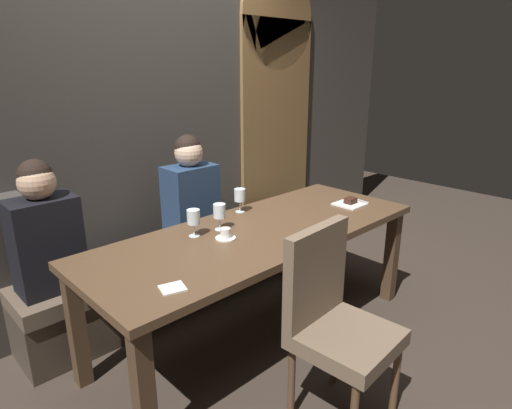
# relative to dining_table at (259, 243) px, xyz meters

# --- Properties ---
(ground) EXTENTS (9.00, 9.00, 0.00)m
(ground) POSITION_rel_dining_table_xyz_m (0.00, 0.00, -0.65)
(ground) COLOR #382D26
(back_wall_tiled) EXTENTS (6.00, 0.12, 3.00)m
(back_wall_tiled) POSITION_rel_dining_table_xyz_m (0.00, 1.22, 0.85)
(back_wall_tiled) COLOR #423D38
(back_wall_tiled) RESTS_ON ground
(arched_door) EXTENTS (0.90, 0.05, 2.55)m
(arched_door) POSITION_rel_dining_table_xyz_m (1.35, 1.15, 0.71)
(arched_door) COLOR olive
(arched_door) RESTS_ON ground
(dining_table) EXTENTS (2.20, 0.84, 0.74)m
(dining_table) POSITION_rel_dining_table_xyz_m (0.00, 0.00, 0.00)
(dining_table) COLOR #493422
(dining_table) RESTS_ON ground
(banquette_bench) EXTENTS (2.50, 0.44, 0.45)m
(banquette_bench) POSITION_rel_dining_table_xyz_m (0.00, 0.70, -0.42)
(banquette_bench) COLOR #40352A
(banquette_bench) RESTS_ON ground
(chair_near_side) EXTENTS (0.47, 0.47, 0.98)m
(chair_near_side) POSITION_rel_dining_table_xyz_m (-0.20, -0.72, -0.09)
(chair_near_side) COLOR brown
(chair_near_side) RESTS_ON ground
(diner_redhead) EXTENTS (0.36, 0.24, 0.77)m
(diner_redhead) POSITION_rel_dining_table_xyz_m (-1.01, 0.70, 0.16)
(diner_redhead) COLOR black
(diner_redhead) RESTS_ON banquette_bench
(diner_bearded) EXTENTS (0.36, 0.24, 0.79)m
(diner_bearded) POSITION_rel_dining_table_xyz_m (0.01, 0.72, 0.17)
(diner_bearded) COLOR navy
(diner_bearded) RESTS_ON banquette_bench
(wine_glass_end_right) EXTENTS (0.08, 0.08, 0.16)m
(wine_glass_end_right) POSITION_rel_dining_table_xyz_m (0.14, 0.33, 0.20)
(wine_glass_end_right) COLOR silver
(wine_glass_end_right) RESTS_ON dining_table
(wine_glass_far_left) EXTENTS (0.08, 0.08, 0.16)m
(wine_glass_far_left) POSITION_rel_dining_table_xyz_m (-0.17, 0.17, 0.20)
(wine_glass_far_left) COLOR silver
(wine_glass_far_left) RESTS_ON dining_table
(wine_glass_near_right) EXTENTS (0.08, 0.08, 0.16)m
(wine_glass_near_right) POSITION_rel_dining_table_xyz_m (-0.35, 0.19, 0.20)
(wine_glass_near_right) COLOR silver
(wine_glass_near_right) RESTS_ON dining_table
(espresso_cup) EXTENTS (0.12, 0.12, 0.06)m
(espresso_cup) POSITION_rel_dining_table_xyz_m (-0.24, 0.03, 0.11)
(espresso_cup) COLOR white
(espresso_cup) RESTS_ON dining_table
(dessert_plate) EXTENTS (0.19, 0.19, 0.05)m
(dessert_plate) POSITION_rel_dining_table_xyz_m (0.82, -0.10, 0.10)
(dessert_plate) COLOR white
(dessert_plate) RESTS_ON dining_table
(fork_on_table) EXTENTS (0.03, 0.17, 0.01)m
(fork_on_table) POSITION_rel_dining_table_xyz_m (0.95, -0.09, 0.09)
(fork_on_table) COLOR silver
(fork_on_table) RESTS_ON dining_table
(folded_napkin) EXTENTS (0.13, 0.13, 0.01)m
(folded_napkin) POSITION_rel_dining_table_xyz_m (-0.80, -0.26, 0.09)
(folded_napkin) COLOR silver
(folded_napkin) RESTS_ON dining_table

